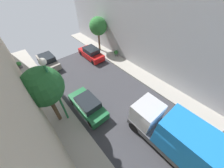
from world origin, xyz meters
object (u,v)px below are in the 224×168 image
object	(u,v)px
lamp_post	(54,86)
delivery_truck	(178,138)
parked_car_right_2	(91,53)
parked_car_left_2	(88,105)
parked_car_left_3	(48,61)
street_tree_0	(43,87)
potted_plant_0	(116,53)
street_tree_1	(98,26)
potted_plant_1	(19,65)

from	to	relation	value
lamp_post	delivery_truck	bearing A→B (deg)	-58.10
parked_car_right_2	delivery_truck	xyz separation A→B (m)	(-2.70, -14.29, 1.07)
parked_car_left_2	parked_car_left_3	bearing A→B (deg)	90.00
delivery_truck	street_tree_0	distance (m)	9.62
potted_plant_0	lamp_post	world-z (taller)	lamp_post
delivery_truck	potted_plant_0	size ratio (longest dim) A/B	7.94
delivery_truck	lamp_post	bearing A→B (deg)	121.90
parked_car_right_2	lamp_post	size ratio (longest dim) A/B	0.68
delivery_truck	street_tree_0	bearing A→B (deg)	123.61
street_tree_0	parked_car_left_3	bearing A→B (deg)	74.13
delivery_truck	street_tree_1	distance (m)	16.09
parked_car_left_2	parked_car_left_3	distance (m)	9.48
parked_car_right_2	delivery_truck	world-z (taller)	delivery_truck
potted_plant_1	parked_car_left_3	bearing A→B (deg)	-30.15
parked_car_left_2	street_tree_1	bearing A→B (deg)	47.40
parked_car_right_2	lamp_post	distance (m)	10.61
parked_car_left_2	parked_car_left_3	world-z (taller)	same
street_tree_0	potted_plant_1	distance (m)	11.05
parked_car_left_2	potted_plant_0	xyz separation A→B (m)	(8.29, 5.23, -0.10)
delivery_truck	lamp_post	size ratio (longest dim) A/B	1.07
parked_car_left_3	parked_car_left_2	bearing A→B (deg)	-90.00
parked_car_left_3	potted_plant_1	distance (m)	3.56
parked_car_left_2	potted_plant_1	xyz separation A→B (m)	(-3.08, 11.27, -0.09)
parked_car_left_2	potted_plant_1	bearing A→B (deg)	105.27
street_tree_0	lamp_post	size ratio (longest dim) A/B	0.88
parked_car_left_3	potted_plant_0	distance (m)	9.32
parked_car_left_3	street_tree_1	bearing A→B (deg)	-9.16
parked_car_left_3	potted_plant_0	world-z (taller)	parked_car_left_3
parked_car_left_2	lamp_post	world-z (taller)	lamp_post
street_tree_0	potted_plant_1	xyz separation A→B (m)	(-0.61, 10.45, -3.52)
parked_car_left_3	delivery_truck	world-z (taller)	delivery_truck
parked_car_left_3	potted_plant_1	world-z (taller)	parked_car_left_3
street_tree_0	lamp_post	xyz separation A→B (m)	(0.56, -0.38, -0.00)
parked_car_right_2	potted_plant_0	xyz separation A→B (m)	(2.89, -2.10, -0.10)
potted_plant_1	parked_car_right_2	bearing A→B (deg)	-24.89
street_tree_1	delivery_truck	bearing A→B (deg)	-107.83
street_tree_0	potted_plant_0	distance (m)	12.15
delivery_truck	street_tree_0	xyz separation A→B (m)	(-5.16, 7.77, 2.36)
potted_plant_1	lamp_post	distance (m)	11.45
parked_car_right_2	street_tree_0	world-z (taller)	street_tree_0
street_tree_1	parked_car_right_2	bearing A→B (deg)	-157.17
parked_car_left_3	parked_car_right_2	bearing A→B (deg)	-21.68
lamp_post	potted_plant_1	bearing A→B (deg)	96.20
lamp_post	potted_plant_0	bearing A→B (deg)	25.19
parked_car_left_3	lamp_post	bearing A→B (deg)	-101.87
potted_plant_1	potted_plant_0	bearing A→B (deg)	-27.96
street_tree_1	potted_plant_0	bearing A→B (deg)	-76.94
street_tree_0	lamp_post	distance (m)	0.68
delivery_truck	street_tree_0	size ratio (longest dim) A/B	1.22
street_tree_1	street_tree_0	bearing A→B (deg)	-143.49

